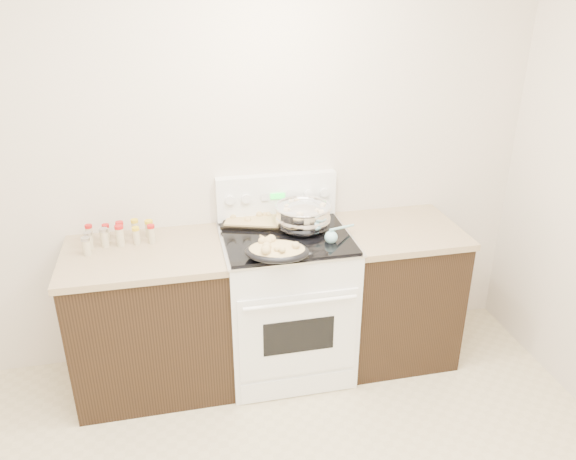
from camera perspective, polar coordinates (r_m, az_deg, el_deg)
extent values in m
cube|color=beige|center=(3.48, -7.14, 7.47)|extent=(4.00, 0.05, 2.70)
cube|color=black|center=(3.54, -13.62, -9.08)|extent=(0.90, 0.64, 0.88)
cube|color=brown|center=(3.31, -14.41, -2.43)|extent=(0.93, 0.67, 0.04)
cube|color=black|center=(3.79, 10.71, -6.36)|extent=(0.70, 0.64, 0.88)
cube|color=brown|center=(3.58, 11.28, -0.02)|extent=(0.73, 0.67, 0.04)
cube|color=white|center=(3.57, -0.17, -7.57)|extent=(0.76, 0.66, 0.92)
cube|color=white|center=(3.30, 1.08, -10.67)|extent=(0.70, 0.01, 0.55)
cube|color=black|center=(3.30, 1.11, -10.74)|extent=(0.42, 0.01, 0.22)
cylinder|color=white|center=(3.14, 1.28, -7.42)|extent=(0.65, 0.02, 0.02)
cube|color=white|center=(3.54, 1.02, -15.62)|extent=(0.70, 0.01, 0.14)
cube|color=silver|center=(3.35, -0.18, -0.80)|extent=(0.78, 0.68, 0.01)
cube|color=black|center=(3.34, -0.18, -0.62)|extent=(0.74, 0.64, 0.01)
cube|color=white|center=(3.55, -1.19, 3.50)|extent=(0.76, 0.07, 0.28)
cylinder|color=white|center=(3.46, -5.92, 3.04)|extent=(0.06, 0.02, 0.06)
cylinder|color=white|center=(3.47, -4.28, 3.18)|extent=(0.06, 0.02, 0.06)
cylinder|color=white|center=(3.55, 2.13, 3.69)|extent=(0.06, 0.02, 0.06)
cylinder|color=white|center=(3.57, 3.69, 3.81)|extent=(0.06, 0.02, 0.06)
cube|color=#19E533|center=(3.51, -1.06, 3.47)|extent=(0.09, 0.00, 0.04)
cube|color=silver|center=(3.49, -2.34, 3.36)|extent=(0.05, 0.00, 0.05)
cube|color=silver|center=(3.52, 0.23, 3.56)|extent=(0.05, 0.00, 0.05)
ellipsoid|color=silver|center=(3.39, 1.52, 1.14)|extent=(0.34, 0.34, 0.20)
cylinder|color=silver|center=(3.42, 1.51, 0.20)|extent=(0.19, 0.19, 0.01)
torus|color=silver|center=(3.36, 1.53, 2.41)|extent=(0.35, 0.35, 0.02)
cylinder|color=silver|center=(3.39, 1.52, 1.48)|extent=(0.32, 0.32, 0.11)
cylinder|color=brown|center=(3.37, 1.53, 2.22)|extent=(0.30, 0.30, 0.00)
cube|color=beige|center=(3.39, 2.73, 2.49)|extent=(0.03, 0.03, 0.02)
cube|color=beige|center=(3.30, 3.36, 1.78)|extent=(0.03, 0.03, 0.03)
cube|color=beige|center=(3.46, 0.31, 2.95)|extent=(0.02, 0.02, 0.02)
cube|color=beige|center=(3.38, 2.64, 2.41)|extent=(0.03, 0.03, 0.02)
cube|color=beige|center=(3.32, -0.20, 2.01)|extent=(0.03, 0.03, 0.02)
cube|color=beige|center=(3.26, 1.21, 1.54)|extent=(0.04, 0.04, 0.03)
cube|color=beige|center=(3.38, -0.08, 2.39)|extent=(0.04, 0.04, 0.02)
cube|color=beige|center=(3.40, 3.56, 2.52)|extent=(0.04, 0.04, 0.02)
cube|color=beige|center=(3.47, 0.88, 3.01)|extent=(0.03, 0.03, 0.02)
cube|color=beige|center=(3.41, 1.53, 2.59)|extent=(0.03, 0.03, 0.03)
cube|color=beige|center=(3.32, 0.22, 2.02)|extent=(0.03, 0.03, 0.02)
cube|color=beige|center=(3.32, 2.94, 1.95)|extent=(0.03, 0.03, 0.02)
ellipsoid|color=black|center=(3.06, -1.13, -2.21)|extent=(0.40, 0.33, 0.08)
ellipsoid|color=tan|center=(3.05, -1.13, -2.01)|extent=(0.36, 0.29, 0.06)
sphere|color=tan|center=(3.00, -2.18, -1.68)|extent=(0.05, 0.05, 0.05)
sphere|color=tan|center=(2.99, -1.11, -1.95)|extent=(0.04, 0.04, 0.04)
sphere|color=tan|center=(2.97, -0.58, -2.02)|extent=(0.04, 0.04, 0.04)
sphere|color=tan|center=(2.97, -2.27, -2.06)|extent=(0.05, 0.05, 0.05)
sphere|color=tan|center=(3.07, -2.07, -1.16)|extent=(0.05, 0.05, 0.05)
sphere|color=tan|center=(3.02, 0.79, -1.59)|extent=(0.04, 0.04, 0.04)
sphere|color=tan|center=(3.08, -2.60, -1.12)|extent=(0.05, 0.05, 0.05)
sphere|color=tan|center=(3.09, -1.73, -0.96)|extent=(0.05, 0.05, 0.05)
cube|color=black|center=(3.52, -3.30, 0.94)|extent=(0.46, 0.39, 0.02)
cube|color=tan|center=(3.51, -3.30, 1.12)|extent=(0.41, 0.34, 0.02)
sphere|color=tan|center=(3.55, -2.06, 1.70)|extent=(0.03, 0.03, 0.03)
sphere|color=tan|center=(3.54, -1.94, 1.53)|extent=(0.03, 0.03, 0.03)
sphere|color=tan|center=(3.55, -2.40, 1.63)|extent=(0.04, 0.04, 0.04)
sphere|color=tan|center=(3.58, -1.51, 1.84)|extent=(0.04, 0.04, 0.04)
sphere|color=tan|center=(3.48, -0.77, 1.12)|extent=(0.04, 0.04, 0.04)
sphere|color=tan|center=(3.53, -5.62, 1.33)|extent=(0.04, 0.04, 0.04)
sphere|color=tan|center=(3.47, -4.11, 1.04)|extent=(0.04, 0.04, 0.04)
sphere|color=tan|center=(3.57, -2.56, 1.79)|extent=(0.04, 0.04, 0.04)
sphere|color=tan|center=(3.54, -2.96, 1.60)|extent=(0.04, 0.04, 0.04)
sphere|color=tan|center=(3.55, -4.63, 1.56)|extent=(0.04, 0.04, 0.04)
cylinder|color=tan|center=(3.21, -1.35, -1.44)|extent=(0.14, 0.26, 0.01)
sphere|color=tan|center=(3.12, -1.88, -2.24)|extent=(0.04, 0.04, 0.04)
sphere|color=#8CCBD1|center=(3.26, 4.40, -0.74)|extent=(0.08, 0.08, 0.08)
cylinder|color=#8CCBD1|center=(3.33, 5.52, 0.25)|extent=(0.20, 0.16, 0.07)
cylinder|color=#BFB28C|center=(3.50, -19.51, -0.44)|extent=(0.04, 0.04, 0.09)
cylinder|color=#B21414|center=(3.48, -19.63, 0.35)|extent=(0.04, 0.04, 0.02)
cylinder|color=#BFB28C|center=(3.48, -17.96, -0.39)|extent=(0.04, 0.04, 0.09)
cylinder|color=#B21414|center=(3.46, -18.07, 0.40)|extent=(0.04, 0.04, 0.02)
cylinder|color=#BFB28C|center=(3.48, -16.66, -0.16)|extent=(0.04, 0.04, 0.09)
cylinder|color=#B21414|center=(3.46, -16.77, 0.66)|extent=(0.05, 0.05, 0.02)
cylinder|color=#BFB28C|center=(3.47, -15.24, 0.02)|extent=(0.04, 0.04, 0.10)
cylinder|color=gold|center=(3.45, -15.34, 0.90)|extent=(0.04, 0.04, 0.02)
cylinder|color=#BFB28C|center=(3.47, -13.90, 0.02)|extent=(0.05, 0.05, 0.09)
cylinder|color=gold|center=(3.45, -13.98, 0.81)|extent=(0.05, 0.05, 0.02)
cylinder|color=#BFB28C|center=(3.41, -19.55, -1.13)|extent=(0.05, 0.05, 0.09)
cylinder|color=#B2B2B7|center=(3.39, -19.67, -0.34)|extent=(0.05, 0.05, 0.02)
cylinder|color=#BFB28C|center=(3.41, -18.13, -0.86)|extent=(0.05, 0.05, 0.10)
cylinder|color=#B2B2B7|center=(3.38, -18.26, 0.01)|extent=(0.05, 0.05, 0.02)
cylinder|color=#BFB28C|center=(3.39, -16.69, -0.70)|extent=(0.05, 0.05, 0.11)
cylinder|color=#B21414|center=(3.36, -16.82, 0.29)|extent=(0.05, 0.05, 0.02)
cylinder|color=#BFB28C|center=(3.39, -15.13, -0.68)|extent=(0.04, 0.04, 0.09)
cylinder|color=gold|center=(3.37, -15.23, 0.13)|extent=(0.04, 0.04, 0.02)
cylinder|color=#BFB28C|center=(3.38, -13.68, -0.53)|extent=(0.04, 0.04, 0.10)
cylinder|color=#B21414|center=(3.35, -13.78, 0.35)|extent=(0.04, 0.04, 0.02)
cylinder|color=#BFB28C|center=(3.34, -19.77, -1.69)|extent=(0.05, 0.05, 0.09)
cylinder|color=#B2B2B7|center=(3.32, -19.90, -0.86)|extent=(0.05, 0.05, 0.02)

